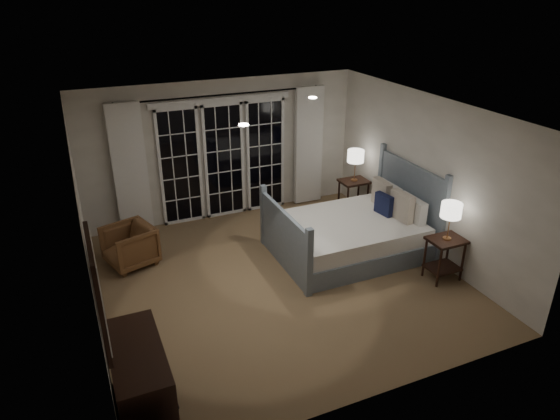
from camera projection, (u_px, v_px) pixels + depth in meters
name	position (u px, v px, depth m)	size (l,w,h in m)	color
floor	(278.00, 279.00, 7.36)	(5.00, 5.00, 0.00)	olive
ceiling	(278.00, 112.00, 6.31)	(5.00, 5.00, 0.00)	white
wall_left	(85.00, 235.00, 5.94)	(0.02, 5.00, 2.50)	silver
wall_right	(426.00, 176.00, 7.74)	(0.02, 5.00, 2.50)	silver
wall_back	(223.00, 150.00, 8.92)	(5.00, 0.02, 2.50)	silver
wall_front	(381.00, 299.00, 4.75)	(5.00, 0.02, 2.50)	silver
french_doors	(224.00, 159.00, 8.95)	(2.50, 0.04, 2.20)	black
curtain_rod	(222.00, 95.00, 8.42)	(0.03, 0.03, 3.50)	black
curtain_left	(130.00, 170.00, 8.27)	(0.55, 0.10, 2.25)	silver
curtain_right	(308.00, 146.00, 9.46)	(0.55, 0.10, 2.25)	silver
downlight_a	(313.00, 98.00, 7.11)	(0.12, 0.12, 0.01)	white
downlight_b	(244.00, 125.00, 5.77)	(0.12, 0.12, 0.01)	white
bed	(352.00, 233.00, 7.97)	(2.31, 1.66, 1.35)	slate
nightstand_left	(445.00, 252.00, 7.21)	(0.50, 0.40, 0.65)	black
nightstand_right	(353.00, 192.00, 9.28)	(0.51, 0.41, 0.66)	black
lamp_left	(451.00, 211.00, 6.93)	(0.29, 0.29, 0.56)	#B77C49
lamp_right	(356.00, 156.00, 8.99)	(0.30, 0.30, 0.58)	#B77C49
armchair	(130.00, 246.00, 7.62)	(0.68, 0.70, 0.64)	brown
dresser	(141.00, 384.00, 4.88)	(0.50, 1.19, 0.84)	black
mirror	(98.00, 292.00, 4.32)	(0.05, 0.85, 1.00)	black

